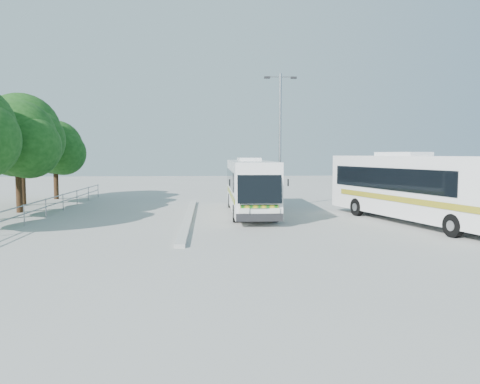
{
  "coord_description": "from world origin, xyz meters",
  "views": [
    {
      "loc": [
        -1.25,
        -22.67,
        3.38
      ],
      "look_at": [
        0.39,
        1.43,
        1.42
      ],
      "focal_mm": 35.0,
      "sensor_mm": 36.0,
      "label": 1
    }
  ],
  "objects": [
    {
      "name": "coach_main",
      "position": [
        1.11,
        3.74,
        1.64
      ],
      "size": [
        2.35,
        10.83,
        3.0
      ],
      "rotation": [
        0.0,
        0.0,
        -0.01
      ],
      "color": "white",
      "rests_on": "ground"
    },
    {
      "name": "ground",
      "position": [
        0.0,
        0.0,
        0.0
      ],
      "size": [
        100.0,
        100.0,
        0.0
      ],
      "primitive_type": "plane",
      "color": "#A5A5A0",
      "rests_on": "ground"
    },
    {
      "name": "tree_far_e",
      "position": [
        -12.63,
        13.3,
        3.89
      ],
      "size": [
        4.54,
        4.28,
        5.92
      ],
      "color": "#382314",
      "rests_on": "ground"
    },
    {
      "name": "tree_far_c",
      "position": [
        -12.12,
        5.1,
        4.26
      ],
      "size": [
        4.97,
        4.69,
        6.49
      ],
      "color": "#382314",
      "rests_on": "ground"
    },
    {
      "name": "coach_adjacent",
      "position": [
        8.8,
        -0.6,
        1.81
      ],
      "size": [
        5.27,
        12.08,
        3.29
      ],
      "rotation": [
        0.0,
        0.0,
        0.25
      ],
      "color": "silver",
      "rests_on": "ground"
    },
    {
      "name": "lamppost",
      "position": [
        3.33,
        7.05,
        4.67
      ],
      "size": [
        2.06,
        0.2,
        8.46
      ],
      "rotation": [
        0.0,
        0.0,
        -0.01
      ],
      "color": "#96999E",
      "rests_on": "ground"
    },
    {
      "name": "tree_far_d",
      "position": [
        -13.31,
        8.8,
        4.82
      ],
      "size": [
        5.62,
        5.3,
        7.33
      ],
      "color": "#382314",
      "rests_on": "ground"
    },
    {
      "name": "kerb_divider",
      "position": [
        -2.3,
        2.0,
        0.07
      ],
      "size": [
        0.4,
        16.0,
        0.15
      ],
      "primitive_type": "cube",
      "color": "#B2B2AD",
      "rests_on": "ground"
    },
    {
      "name": "railing",
      "position": [
        -10.0,
        4.0,
        0.74
      ],
      "size": [
        0.06,
        22.0,
        1.0
      ],
      "color": "gray",
      "rests_on": "ground"
    }
  ]
}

